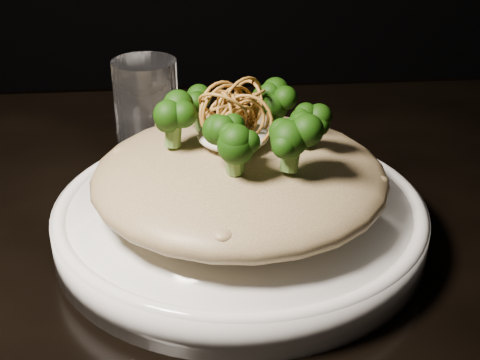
{
  "coord_description": "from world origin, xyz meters",
  "views": [
    {
      "loc": [
        0.02,
        -0.47,
        1.06
      ],
      "look_at": [
        0.07,
        0.02,
        0.81
      ],
      "focal_mm": 50.0,
      "sensor_mm": 36.0,
      "label": 1
    }
  ],
  "objects": [
    {
      "name": "table",
      "position": [
        0.0,
        0.0,
        0.67
      ],
      "size": [
        1.1,
        0.8,
        0.75
      ],
      "color": "black",
      "rests_on": "ground"
    },
    {
      "name": "plate",
      "position": [
        0.07,
        0.02,
        0.77
      ],
      "size": [
        0.31,
        0.31,
        0.03
      ],
      "primitive_type": "cylinder",
      "color": "white",
      "rests_on": "table"
    },
    {
      "name": "risotto",
      "position": [
        0.07,
        0.02,
        0.81
      ],
      "size": [
        0.25,
        0.25,
        0.05
      ],
      "primitive_type": "ellipsoid",
      "color": "brown",
      "rests_on": "plate"
    },
    {
      "name": "broccoli",
      "position": [
        0.07,
        0.03,
        0.86
      ],
      "size": [
        0.15,
        0.15,
        0.05
      ],
      "primitive_type": null,
      "color": "black",
      "rests_on": "risotto"
    },
    {
      "name": "cheese",
      "position": [
        0.06,
        0.03,
        0.84
      ],
      "size": [
        0.06,
        0.06,
        0.02
      ],
      "primitive_type": "ellipsoid",
      "color": "white",
      "rests_on": "risotto"
    },
    {
      "name": "shallots",
      "position": [
        0.06,
        0.03,
        0.87
      ],
      "size": [
        0.06,
        0.06,
        0.04
      ],
      "primitive_type": null,
      "color": "#92591E",
      "rests_on": "cheese"
    },
    {
      "name": "drinking_glass",
      "position": [
        -0.01,
        0.17,
        0.81
      ],
      "size": [
        0.09,
        0.09,
        0.11
      ],
      "primitive_type": "cylinder",
      "rotation": [
        0.0,
        0.0,
        0.42
      ],
      "color": "silver",
      "rests_on": "table"
    }
  ]
}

